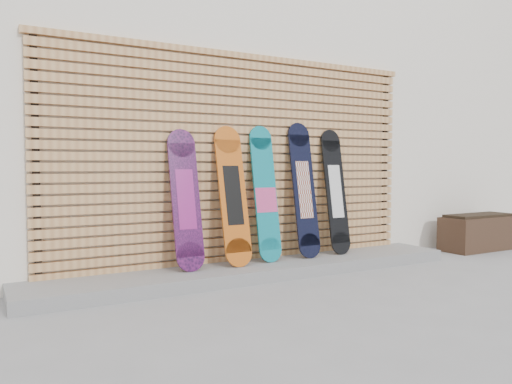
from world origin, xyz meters
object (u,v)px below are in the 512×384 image
at_px(planter_box, 478,232).
at_px(snowboard_4, 335,191).
at_px(snowboard_2, 265,194).
at_px(snowboard_1, 233,195).
at_px(snowboard_3, 304,190).
at_px(snowboard_0, 186,199).

relative_size(planter_box, snowboard_4, 0.75).
distance_m(planter_box, snowboard_2, 3.22).
height_order(snowboard_1, snowboard_3, snowboard_3).
relative_size(snowboard_1, snowboard_2, 0.99).
bearing_deg(snowboard_0, planter_box, -2.71).
bearing_deg(snowboard_3, snowboard_2, 179.42).
distance_m(planter_box, snowboard_4, 2.32).
bearing_deg(snowboard_2, snowboard_4, 0.30).
height_order(snowboard_0, snowboard_3, snowboard_3).
distance_m(snowboard_1, snowboard_2, 0.40).
xyz_separation_m(snowboard_1, snowboard_3, (0.88, 0.02, 0.04)).
xyz_separation_m(snowboard_0, snowboard_3, (1.38, 0.01, 0.06)).
bearing_deg(snowboard_3, snowboard_0, -179.73).
relative_size(snowboard_2, snowboard_3, 0.96).
bearing_deg(snowboard_0, snowboard_1, -1.70).
xyz_separation_m(snowboard_0, snowboard_2, (0.89, 0.01, 0.02)).
height_order(snowboard_1, snowboard_4, snowboard_4).
bearing_deg(snowboard_2, snowboard_1, -176.18).
bearing_deg(snowboard_4, planter_box, -5.33).
height_order(snowboard_2, snowboard_3, snowboard_3).
bearing_deg(snowboard_4, snowboard_0, -179.49).
distance_m(planter_box, snowboard_1, 3.61).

